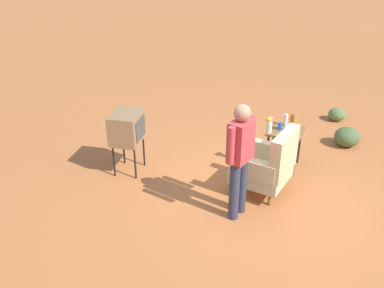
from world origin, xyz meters
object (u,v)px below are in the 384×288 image
(side_table, at_px, (285,136))
(person_standing, at_px, (240,155))
(bottle_short_clear, at_px, (286,120))
(armchair, at_px, (268,164))
(tv_on_stand, at_px, (127,128))
(flower_vase, at_px, (270,124))
(soda_can_blue, at_px, (280,126))
(bottle_tall_amber, at_px, (292,123))

(side_table, relative_size, person_standing, 0.41)
(side_table, relative_size, bottle_short_clear, 3.35)
(armchair, bearing_deg, tv_on_stand, -84.75)
(side_table, bearing_deg, flower_vase, -52.81)
(side_table, height_order, bottle_short_clear, bottle_short_clear)
(person_standing, bearing_deg, side_table, 169.34)
(person_standing, xyz_separation_m, bottle_short_clear, (-1.81, 0.26, -0.17))
(armchair, xyz_separation_m, side_table, (-0.93, 0.06, 0.07))
(side_table, bearing_deg, tv_on_stand, -63.76)
(armchair, height_order, person_standing, person_standing)
(soda_can_blue, bearing_deg, bottle_tall_amber, 91.04)
(armchair, relative_size, person_standing, 0.65)
(soda_can_blue, xyz_separation_m, flower_vase, (0.16, -0.14, 0.09))
(person_standing, height_order, soda_can_blue, person_standing)
(bottle_tall_amber, xyz_separation_m, bottle_short_clear, (-0.21, -0.14, -0.05))
(soda_can_blue, bearing_deg, flower_vase, -41.27)
(side_table, height_order, flower_vase, flower_vase)
(armchair, relative_size, flower_vase, 4.00)
(tv_on_stand, xyz_separation_m, bottle_short_clear, (-1.33, 2.26, -0.01))
(armchair, distance_m, soda_can_blue, 0.94)
(tv_on_stand, bearing_deg, flower_vase, 114.82)
(armchair, height_order, bottle_tall_amber, armchair)
(side_table, xyz_separation_m, person_standing, (1.62, -0.30, 0.37))
(soda_can_blue, distance_m, flower_vase, 0.23)
(armchair, xyz_separation_m, bottle_tall_amber, (-0.92, 0.15, 0.32))
(person_standing, distance_m, soda_can_blue, 1.63)
(tv_on_stand, bearing_deg, person_standing, 76.55)
(person_standing, relative_size, bottle_tall_amber, 5.47)
(armchair, xyz_separation_m, bottle_short_clear, (-1.12, 0.01, 0.27))
(bottle_short_clear, xyz_separation_m, flower_vase, (0.37, -0.19, 0.05))
(flower_vase, bearing_deg, tv_on_stand, -65.18)
(bottle_short_clear, bearing_deg, bottle_tall_amber, 33.16)
(armchair, height_order, tv_on_stand, armchair)
(soda_can_blue, relative_size, flower_vase, 0.46)
(side_table, xyz_separation_m, flower_vase, (0.18, -0.24, 0.25))
(person_standing, bearing_deg, bottle_tall_amber, 166.17)
(armchair, xyz_separation_m, soda_can_blue, (-0.91, -0.04, 0.23))
(person_standing, relative_size, flower_vase, 6.19)
(person_standing, height_order, bottle_tall_amber, person_standing)
(armchair, distance_m, tv_on_stand, 2.28)
(armchair, distance_m, bottle_short_clear, 1.16)
(tv_on_stand, xyz_separation_m, flower_vase, (-0.96, 2.07, 0.04))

